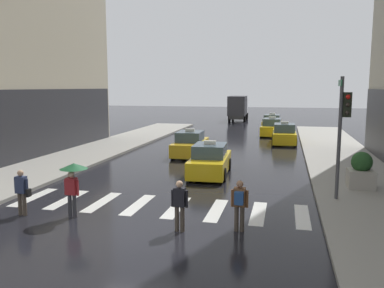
{
  "coord_description": "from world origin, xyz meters",
  "views": [
    {
      "loc": [
        4.7,
        -11.1,
        4.55
      ],
      "look_at": [
        0.2,
        8.0,
        1.72
      ],
      "focal_mm": 37.16,
      "sensor_mm": 36.0,
      "label": 1
    }
  ],
  "objects_px": {
    "taxi_fifth": "(272,123)",
    "pedestrian_with_handbag": "(22,190)",
    "traffic_light_pole": "(343,121)",
    "pedestrian_with_umbrella": "(73,175)",
    "taxi_second": "(190,145)",
    "taxi_fourth": "(272,128)",
    "planter_near_corner": "(361,172)",
    "taxi_lead": "(210,161)",
    "taxi_third": "(284,135)",
    "box_truck": "(238,107)",
    "pedestrian_with_backpack": "(239,202)",
    "pedestrian_plain_coat": "(180,203)"
  },
  "relations": [
    {
      "from": "pedestrian_with_backpack",
      "to": "pedestrian_with_handbag",
      "type": "bearing_deg",
      "value": -178.91
    },
    {
      "from": "planter_near_corner",
      "to": "traffic_light_pole",
      "type": "bearing_deg",
      "value": -118.76
    },
    {
      "from": "taxi_fifth",
      "to": "pedestrian_with_backpack",
      "type": "xyz_separation_m",
      "value": [
        0.04,
        -31.12,
        0.25
      ]
    },
    {
      "from": "pedestrian_with_handbag",
      "to": "taxi_third",
      "type": "bearing_deg",
      "value": 66.57
    },
    {
      "from": "taxi_fifth",
      "to": "pedestrian_with_umbrella",
      "type": "xyz_separation_m",
      "value": [
        -5.76,
        -31.05,
        0.79
      ]
    },
    {
      "from": "taxi_third",
      "to": "taxi_second",
      "type": "bearing_deg",
      "value": -130.29
    },
    {
      "from": "taxi_lead",
      "to": "taxi_second",
      "type": "height_order",
      "value": "same"
    },
    {
      "from": "pedestrian_with_backpack",
      "to": "taxi_fifth",
      "type": "bearing_deg",
      "value": 90.07
    },
    {
      "from": "taxi_fifth",
      "to": "planter_near_corner",
      "type": "bearing_deg",
      "value": -79.37
    },
    {
      "from": "traffic_light_pole",
      "to": "taxi_fourth",
      "type": "xyz_separation_m",
      "value": [
        -3.35,
        21.75,
        -2.53
      ]
    },
    {
      "from": "box_truck",
      "to": "pedestrian_with_handbag",
      "type": "distance_m",
      "value": 41.83
    },
    {
      "from": "taxi_second",
      "to": "planter_near_corner",
      "type": "height_order",
      "value": "taxi_second"
    },
    {
      "from": "pedestrian_with_umbrella",
      "to": "taxi_fourth",
      "type": "bearing_deg",
      "value": 77.03
    },
    {
      "from": "taxi_second",
      "to": "taxi_fifth",
      "type": "relative_size",
      "value": 1.0
    },
    {
      "from": "pedestrian_with_umbrella",
      "to": "pedestrian_with_backpack",
      "type": "height_order",
      "value": "pedestrian_with_umbrella"
    },
    {
      "from": "taxi_lead",
      "to": "planter_near_corner",
      "type": "height_order",
      "value": "taxi_lead"
    },
    {
      "from": "taxi_second",
      "to": "planter_near_corner",
      "type": "relative_size",
      "value": 2.87
    },
    {
      "from": "pedestrian_plain_coat",
      "to": "planter_near_corner",
      "type": "xyz_separation_m",
      "value": [
        6.48,
        6.6,
        -0.07
      ]
    },
    {
      "from": "pedestrian_with_backpack",
      "to": "taxi_third",
      "type": "bearing_deg",
      "value": 86.44
    },
    {
      "from": "taxi_fifth",
      "to": "pedestrian_with_umbrella",
      "type": "bearing_deg",
      "value": -100.51
    },
    {
      "from": "taxi_fourth",
      "to": "pedestrian_with_handbag",
      "type": "bearing_deg",
      "value": -106.79
    },
    {
      "from": "taxi_second",
      "to": "pedestrian_with_backpack",
      "type": "relative_size",
      "value": 2.78
    },
    {
      "from": "taxi_lead",
      "to": "pedestrian_with_backpack",
      "type": "distance_m",
      "value": 8.28
    },
    {
      "from": "taxi_second",
      "to": "pedestrian_with_backpack",
      "type": "height_order",
      "value": "taxi_second"
    },
    {
      "from": "pedestrian_with_umbrella",
      "to": "pedestrian_plain_coat",
      "type": "distance_m",
      "value": 4.03
    },
    {
      "from": "taxi_second",
      "to": "taxi_fourth",
      "type": "xyz_separation_m",
      "value": [
        4.95,
        12.44,
        0.0
      ]
    },
    {
      "from": "taxi_fourth",
      "to": "pedestrian_plain_coat",
      "type": "xyz_separation_m",
      "value": [
        -1.98,
        -26.25,
        0.21
      ]
    },
    {
      "from": "traffic_light_pole",
      "to": "taxi_second",
      "type": "distance_m",
      "value": 12.72
    },
    {
      "from": "traffic_light_pole",
      "to": "pedestrian_with_umbrella",
      "type": "bearing_deg",
      "value": -156.54
    },
    {
      "from": "taxi_fourth",
      "to": "box_truck",
      "type": "relative_size",
      "value": 0.61
    },
    {
      "from": "taxi_lead",
      "to": "box_truck",
      "type": "xyz_separation_m",
      "value": [
        -2.49,
        33.67,
        1.13
      ]
    },
    {
      "from": "traffic_light_pole",
      "to": "taxi_fifth",
      "type": "height_order",
      "value": "traffic_light_pole"
    },
    {
      "from": "traffic_light_pole",
      "to": "taxi_lead",
      "type": "distance_m",
      "value": 7.48
    },
    {
      "from": "taxi_second",
      "to": "planter_near_corner",
      "type": "distance_m",
      "value": 11.88
    },
    {
      "from": "pedestrian_with_backpack",
      "to": "taxi_fourth",
      "type": "bearing_deg",
      "value": 89.69
    },
    {
      "from": "pedestrian_with_backpack",
      "to": "pedestrian_with_umbrella",
      "type": "bearing_deg",
      "value": 179.29
    },
    {
      "from": "taxi_fifth",
      "to": "pedestrian_with_handbag",
      "type": "height_order",
      "value": "taxi_fifth"
    },
    {
      "from": "taxi_second",
      "to": "taxi_third",
      "type": "bearing_deg",
      "value": 49.71
    },
    {
      "from": "taxi_lead",
      "to": "taxi_second",
      "type": "xyz_separation_m",
      "value": [
        -2.38,
        5.5,
        0.0
      ]
    },
    {
      "from": "pedestrian_with_umbrella",
      "to": "planter_near_corner",
      "type": "relative_size",
      "value": 1.21
    },
    {
      "from": "taxi_lead",
      "to": "box_truck",
      "type": "height_order",
      "value": "box_truck"
    },
    {
      "from": "taxi_third",
      "to": "pedestrian_plain_coat",
      "type": "xyz_separation_m",
      "value": [
        -3.12,
        -21.0,
        0.21
      ]
    },
    {
      "from": "pedestrian_with_umbrella",
      "to": "pedestrian_with_handbag",
      "type": "bearing_deg",
      "value": -173.47
    },
    {
      "from": "traffic_light_pole",
      "to": "taxi_second",
      "type": "height_order",
      "value": "traffic_light_pole"
    },
    {
      "from": "taxi_third",
      "to": "pedestrian_with_backpack",
      "type": "distance_m",
      "value": 20.64
    },
    {
      "from": "taxi_fourth",
      "to": "pedestrian_with_backpack",
      "type": "distance_m",
      "value": 25.85
    },
    {
      "from": "taxi_lead",
      "to": "taxi_third",
      "type": "relative_size",
      "value": 1.01
    },
    {
      "from": "traffic_light_pole",
      "to": "taxi_fifth",
      "type": "distance_m",
      "value": 27.37
    },
    {
      "from": "taxi_third",
      "to": "box_truck",
      "type": "distance_m",
      "value": 21.91
    },
    {
      "from": "taxi_lead",
      "to": "taxi_second",
      "type": "relative_size",
      "value": 1.0
    }
  ]
}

